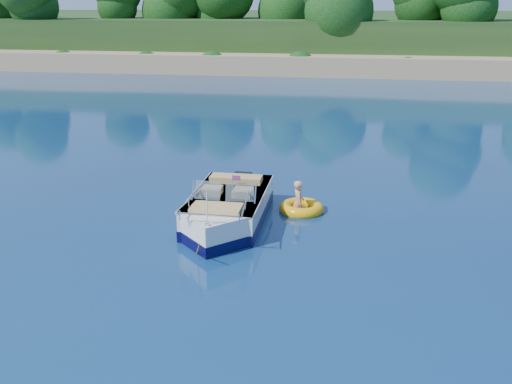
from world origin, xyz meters
TOP-DOWN VIEW (x-y plane):
  - ground at (0.00, 0.00)m, footprint 160.00×160.00m
  - shoreline at (0.00, 63.77)m, footprint 170.00×59.00m
  - treeline at (0.04, 41.01)m, footprint 150.00×7.12m
  - motorboat at (0.92, 3.68)m, footprint 1.87×5.22m
  - tow_tube at (2.76, 4.96)m, footprint 1.43×1.43m
  - boy at (2.67, 4.93)m, footprint 0.49×0.76m

SIDE VIEW (x-z plane):
  - ground at x=0.00m, z-range 0.00..0.00m
  - boy at x=2.67m, z-range -0.70..0.70m
  - tow_tube at x=2.76m, z-range -0.08..0.25m
  - motorboat at x=0.92m, z-range -0.53..1.21m
  - shoreline at x=0.00m, z-range -2.02..3.98m
  - treeline at x=0.04m, z-range 1.45..9.64m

